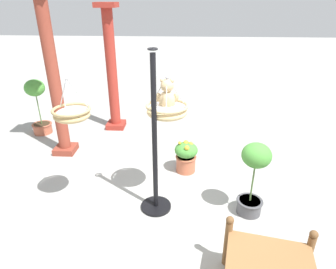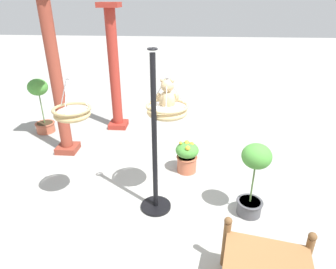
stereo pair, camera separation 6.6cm
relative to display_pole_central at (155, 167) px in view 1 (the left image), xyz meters
The scene contains 10 objects.
ground_plane 0.72m from the display_pole_central, 25.30° to the left, with size 40.00×40.00×0.00m, color #9E9E99.
display_pole_central is the anchor object (origin of this frame).
hanging_basket_with_teddy 0.79m from the display_pole_central, 59.04° to the left, with size 0.57×0.57×0.57m.
teddy_bear 0.98m from the display_pole_central, 61.12° to the left, with size 0.30×0.27×0.44m.
hanging_basket_left_high 1.30m from the display_pole_central, behind, with size 0.49×0.49×0.56m.
greenhouse_pillar_left 2.64m from the display_pole_central, 140.90° to the left, with size 0.42×0.42×3.07m.
greenhouse_pillar_right 3.16m from the display_pole_central, 113.14° to the left, with size 0.43×0.43×2.71m.
potted_plant_fern_front 3.73m from the display_pole_central, 138.96° to the left, with size 0.43×0.43×1.23m.
potted_plant_flowering_red 1.34m from the display_pole_central, ahead, with size 0.39×0.39×1.10m.
potted_plant_tall_leafy 1.18m from the display_pole_central, 67.09° to the left, with size 0.40×0.40×0.59m.
Camera 1 is at (0.19, -3.49, 2.82)m, focal length 31.18 mm.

